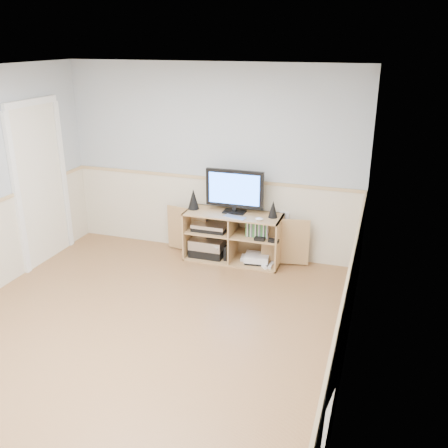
{
  "coord_description": "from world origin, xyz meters",
  "views": [
    {
      "loc": [
        2.16,
        -3.78,
        2.77
      ],
      "look_at": [
        0.52,
        1.2,
        0.8
      ],
      "focal_mm": 40.0,
      "sensor_mm": 36.0,
      "label": 1
    }
  ],
  "objects_px": {
    "monitor": "(235,190)",
    "keyboard": "(235,217)",
    "game_consoles": "(256,258)",
    "media_cabinet": "(234,235)"
  },
  "relations": [
    {
      "from": "monitor",
      "to": "game_consoles",
      "type": "relative_size",
      "value": 1.66
    },
    {
      "from": "keyboard",
      "to": "monitor",
      "type": "bearing_deg",
      "value": 122.16
    },
    {
      "from": "media_cabinet",
      "to": "game_consoles",
      "type": "relative_size",
      "value": 4.29
    },
    {
      "from": "media_cabinet",
      "to": "keyboard",
      "type": "distance_m",
      "value": 0.38
    },
    {
      "from": "monitor",
      "to": "keyboard",
      "type": "height_order",
      "value": "monitor"
    },
    {
      "from": "game_consoles",
      "to": "monitor",
      "type": "bearing_deg",
      "value": 169.33
    },
    {
      "from": "media_cabinet",
      "to": "game_consoles",
      "type": "bearing_deg",
      "value": -11.95
    },
    {
      "from": "monitor",
      "to": "media_cabinet",
      "type": "bearing_deg",
      "value": 90.0
    },
    {
      "from": "media_cabinet",
      "to": "game_consoles",
      "type": "height_order",
      "value": "media_cabinet"
    },
    {
      "from": "monitor",
      "to": "keyboard",
      "type": "bearing_deg",
      "value": -72.32
    }
  ]
}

